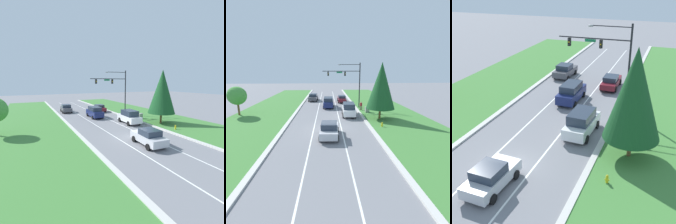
# 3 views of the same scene
# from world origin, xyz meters

# --- Properties ---
(ground_plane) EXTENTS (160.00, 160.00, 0.00)m
(ground_plane) POSITION_xyz_m (0.00, 0.00, 0.00)
(ground_plane) COLOR slate
(curb_strip_right) EXTENTS (0.50, 90.00, 0.15)m
(curb_strip_right) POSITION_xyz_m (5.65, 0.00, 0.07)
(curb_strip_right) COLOR beige
(curb_strip_right) RESTS_ON ground_plane
(grass_verge_right) EXTENTS (10.00, 90.00, 0.08)m
(grass_verge_right) POSITION_xyz_m (10.90, 0.00, 0.04)
(grass_verge_right) COLOR #427F38
(grass_verge_right) RESTS_ON ground_plane
(lane_stripe_inner_left) EXTENTS (0.14, 81.00, 0.01)m
(lane_stripe_inner_left) POSITION_xyz_m (-1.80, 0.00, 0.00)
(lane_stripe_inner_left) COLOR white
(lane_stripe_inner_left) RESTS_ON ground_plane
(lane_stripe_inner_right) EXTENTS (0.14, 81.00, 0.01)m
(lane_stripe_inner_right) POSITION_xyz_m (1.80, 0.00, 0.00)
(lane_stripe_inner_right) COLOR white
(lane_stripe_inner_right) RESTS_ON ground_plane
(traffic_signal_mast) EXTENTS (7.33, 0.41, 8.83)m
(traffic_signal_mast) POSITION_xyz_m (4.42, 12.80, 5.80)
(traffic_signal_mast) COLOR black
(traffic_signal_mast) RESTS_ON ground_plane
(navy_suv) EXTENTS (2.16, 5.05, 2.06)m
(navy_suv) POSITION_xyz_m (0.21, 13.66, 1.05)
(navy_suv) COLOR navy
(navy_suv) RESTS_ON ground_plane
(white_suv) EXTENTS (2.33, 4.95, 2.17)m
(white_suv) POSITION_xyz_m (3.55, 6.65, 1.11)
(white_suv) COLOR white
(white_suv) RESTS_ON ground_plane
(graphite_sedan) EXTENTS (2.30, 4.62, 1.75)m
(graphite_sedan) POSITION_xyz_m (-3.47, 21.81, 0.86)
(graphite_sedan) COLOR #4C4C51
(graphite_sedan) RESTS_ON ground_plane
(silver_sedan) EXTENTS (2.33, 4.52, 1.76)m
(silver_sedan) POSITION_xyz_m (0.20, -2.67, 0.88)
(silver_sedan) COLOR silver
(silver_sedan) RESTS_ON ground_plane
(burgundy_sedan) EXTENTS (2.01, 4.68, 1.60)m
(burgundy_sedan) POSITION_xyz_m (3.43, 19.39, 0.83)
(burgundy_sedan) COLOR maroon
(burgundy_sedan) RESTS_ON ground_plane
(utility_cabinet) EXTENTS (0.70, 0.60, 1.04)m
(utility_cabinet) POSITION_xyz_m (7.12, 8.59, 0.52)
(utility_cabinet) COLOR #9E9E99
(utility_cabinet) RESTS_ON ground_plane
(pedestrian) EXTENTS (0.42, 0.30, 1.69)m
(pedestrian) POSITION_xyz_m (6.34, 10.48, 0.94)
(pedestrian) COLOR #42382D
(pedestrian) RESTS_ON ground_plane
(fire_hydrant) EXTENTS (0.34, 0.20, 0.70)m
(fire_hydrant) POSITION_xyz_m (7.27, 0.35, 0.34)
(fire_hydrant) COLOR gold
(fire_hydrant) RESTS_ON ground_plane
(conifer_near_right_tree) EXTENTS (4.29, 4.29, 8.59)m
(conifer_near_right_tree) POSITION_xyz_m (8.09, 4.31, 5.15)
(conifer_near_right_tree) COLOR brown
(conifer_near_right_tree) RESTS_ON ground_plane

